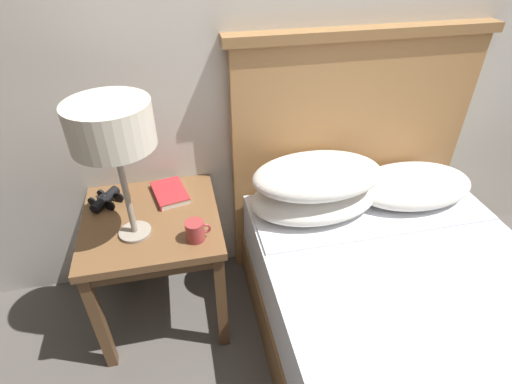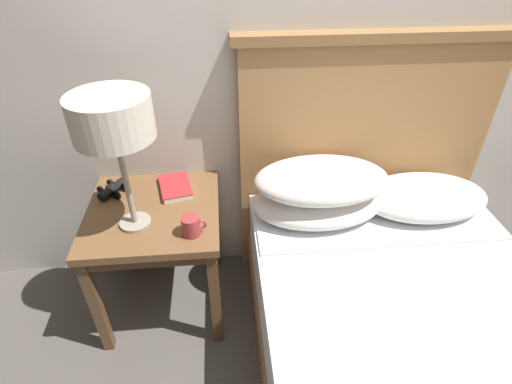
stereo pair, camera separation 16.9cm
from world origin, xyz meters
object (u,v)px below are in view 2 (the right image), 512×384
Objects in this scene: bed at (415,359)px; binoculars_pair at (113,189)px; nightstand at (155,223)px; coffee_mug at (191,226)px; table_lamp at (112,120)px; book_on_nightstand at (175,187)px.

bed reaches higher than binoculars_pair.
nightstand is 3.81× the size of binoculars_pair.
coffee_mug reaches higher than binoculars_pair.
bed is at bearing -26.74° from table_lamp.
binoculars_pair reaches higher than book_on_nightstand.
book_on_nightstand is (-0.91, 0.77, 0.31)m from bed.
table_lamp reaches higher than nightstand.
binoculars_pair is (-0.13, 0.24, -0.45)m from table_lamp.
table_lamp is 2.45× the size of book_on_nightstand.
nightstand is 1.06× the size of table_lamp.
bed is 1.00m from coffee_mug.
bed is 8.80× the size of book_on_nightstand.
table_lamp reaches higher than binoculars_pair.
bed reaches higher than coffee_mug.
table_lamp is at bearing 153.26° from bed.
book_on_nightstand reaches higher than nightstand.
binoculars_pair is at bearing 147.15° from bed.
nightstand is at bearing -36.94° from binoculars_pair.
nightstand is at bearing 135.34° from coffee_mug.
table_lamp is (-0.06, -0.09, 0.56)m from nightstand.
table_lamp is at bearing -60.62° from binoculars_pair.
coffee_mug is at bearing -40.91° from binoculars_pair.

